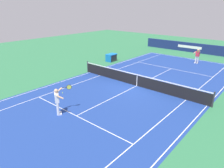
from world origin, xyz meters
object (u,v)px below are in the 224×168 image
Objects in this scene: tennis_net at (137,80)px; tennis_player_far at (197,55)px; equipment_cart_tarped at (111,57)px; tennis_ball at (63,93)px; tennis_player_near at (58,100)px.

tennis_net is 10.28m from tennis_player_far.
tennis_net is 8.27m from equipment_cart_tarped.
tennis_ball is at bearing -16.96° from tennis_player_far.
equipment_cart_tarped is (-11.66, -5.82, -0.49)m from tennis_player_near.
equipment_cart_tarped is (-4.73, -6.78, -0.05)m from tennis_net.
equipment_cart_tarped is at bearing -160.38° from tennis_ball.
equipment_cart_tarped is at bearing -55.71° from tennis_player_far.
tennis_player_near is at bearing -7.88° from tennis_net.
equipment_cart_tarped is (-9.61, -3.42, 0.40)m from tennis_ball.
tennis_net is at bearing -6.92° from tennis_player_far.
tennis_player_far reaches higher than equipment_cart_tarped.
tennis_player_far is at bearing 124.29° from equipment_cart_tarped.
tennis_player_near is at bearing 26.55° from equipment_cart_tarped.
tennis_player_near is 1.36× the size of equipment_cart_tarped.
tennis_ball is at bearing 19.62° from equipment_cart_tarped.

